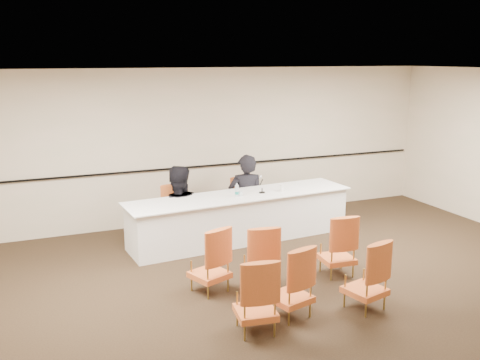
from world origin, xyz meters
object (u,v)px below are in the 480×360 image
object	(u,v)px
panelist_second	(178,218)
aud_chair_front_mid	(260,256)
panelist_second_chair	(177,212)
drinking_glass	(241,193)
aud_chair_front_right	(337,244)
aud_chair_back_left	(256,294)
aud_chair_front_left	(209,259)
coffee_cup	(282,188)
aud_chair_back_mid	(290,281)
panelist_main_chair	(246,203)
panelist_main	(246,203)
water_bottle	(237,190)
aud_chair_back_right	(366,274)
microphone	(262,185)
panel_table	(241,217)

from	to	relation	value
panelist_second	aud_chair_front_mid	bearing A→B (deg)	112.87
panelist_second_chair	drinking_glass	bearing A→B (deg)	-36.07
aud_chair_front_right	aud_chair_back_left	world-z (taller)	same
panelist_second_chair	aud_chair_front_right	xyz separation A→B (m)	(1.73, -2.53, 0.00)
aud_chair_back_left	aud_chair_front_left	bearing A→B (deg)	104.18
coffee_cup	aud_chair_back_mid	world-z (taller)	coffee_cup
panelist_second	panelist_main_chair	bearing A→B (deg)	-162.99
panelist_main	panelist_second	world-z (taller)	panelist_main
water_bottle	aud_chair_front_mid	xyz separation A→B (m)	(-0.44, -1.94, -0.46)
coffee_cup	panelist_second	bearing A→B (deg)	162.39
aud_chair_back_right	aud_chair_back_left	bearing A→B (deg)	166.35
drinking_glass	aud_chair_front_mid	xyz separation A→B (m)	(-0.52, -1.94, -0.40)
drinking_glass	aud_chair_back_mid	distance (m)	2.92
aud_chair_front_mid	aud_chair_back_left	bearing A→B (deg)	-108.17
panelist_second_chair	drinking_glass	distance (m)	1.22
aud_chair_front_left	aud_chair_back_left	xyz separation A→B (m)	(0.13, -1.27, 0.00)
panelist_second	microphone	size ratio (longest dim) A/B	6.37
panelist_main_chair	aud_chair_back_left	size ratio (longest dim) A/B	1.00
panel_table	panelist_second	xyz separation A→B (m)	(-1.01, 0.52, -0.03)
aud_chair_front_left	aud_chair_front_right	world-z (taller)	same
aud_chair_back_left	water_bottle	bearing A→B (deg)	80.07
aud_chair_front_left	water_bottle	bearing A→B (deg)	36.89
coffee_cup	aud_chair_front_left	bearing A→B (deg)	-138.33
panel_table	aud_chair_front_right	xyz separation A→B (m)	(0.72, -2.01, 0.06)
drinking_glass	aud_chair_back_right	xyz separation A→B (m)	(0.48, -3.02, -0.40)
aud_chair_front_left	aud_chair_back_right	bearing A→B (deg)	-57.28
aud_chair_front_right	panelist_main_chair	bearing A→B (deg)	102.50
drinking_glass	aud_chair_back_right	bearing A→B (deg)	-81.07
water_bottle	coffee_cup	xyz separation A→B (m)	(0.88, 0.03, -0.05)
water_bottle	microphone	bearing A→B (deg)	4.70
aud_chair_back_right	aud_chair_front_right	bearing A→B (deg)	61.94
aud_chair_front_mid	aud_chair_back_left	distance (m)	1.23
drinking_glass	aud_chair_front_left	bearing A→B (deg)	-124.48
water_bottle	coffee_cup	distance (m)	0.89
water_bottle	aud_chair_front_right	world-z (taller)	water_bottle
coffee_cup	aud_chair_front_mid	world-z (taller)	coffee_cup
panelist_second_chair	coffee_cup	world-z (taller)	coffee_cup
panelist_main_chair	aud_chair_back_left	distance (m)	4.03
aud_chair_front_mid	aud_chair_back_right	size ratio (longest dim) A/B	1.00
panel_table	drinking_glass	bearing A→B (deg)	-113.43
aud_chair_front_left	aud_chair_back_mid	distance (m)	1.28
microphone	drinking_glass	world-z (taller)	microphone
panelist_second	coffee_cup	distance (m)	1.95
panel_table	drinking_glass	xyz separation A→B (m)	(-0.03, -0.09, 0.46)
aud_chair_front_right	coffee_cup	bearing A→B (deg)	93.25
panelist_second_chair	water_bottle	xyz separation A→B (m)	(0.91, -0.60, 0.46)
microphone	aud_chair_front_left	xyz separation A→B (m)	(-1.64, -1.81, -0.50)
panelist_second	panelist_second_chair	size ratio (longest dim) A/B	2.00
panelist_main	panelist_second_chair	distance (m)	1.39
panelist_main_chair	panelist_second	world-z (taller)	panelist_second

